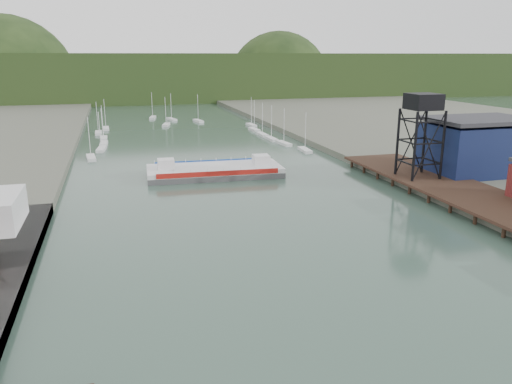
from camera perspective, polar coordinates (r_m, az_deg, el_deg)
east_pier at (r=93.68m, az=23.25°, el=-0.23°), size 14.00×70.00×2.45m
lift_tower at (r=100.40m, az=18.54°, el=9.20°), size 6.50×6.50×16.00m
blue_shed at (r=112.07m, az=23.99°, el=4.80°), size 20.50×14.50×11.30m
marina_sailboats at (r=166.38m, az=-8.34°, el=6.67°), size 57.71×92.65×0.90m
distant_hills at (r=326.83m, az=-13.08°, el=12.42°), size 500.00×120.00×80.00m
chain_ferry at (r=107.47m, az=-4.75°, el=2.47°), size 29.01×12.98×4.10m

